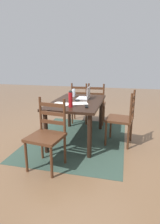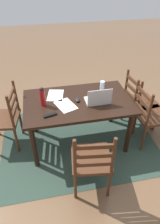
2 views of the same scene
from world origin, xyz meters
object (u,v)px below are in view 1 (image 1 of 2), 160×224
at_px(tv_remote, 86,106).
at_px(chair_left_near, 81,103).
at_px(dining_table, 77,106).
at_px(laptop, 85,96).
at_px(chair_right_near, 47,135).
at_px(chair_far_head, 122,119).
at_px(drinking_glass, 74,93).
at_px(water_bottle, 71,99).
at_px(computer_mouse, 77,100).
at_px(chair_left_far, 95,104).

bearing_deg(tv_remote, chair_left_near, 91.42).
bearing_deg(dining_table, laptop, 159.33).
bearing_deg(chair_right_near, laptop, 168.24).
xyz_separation_m(chair_far_head, tv_remote, (0.39, -0.55, 0.28)).
bearing_deg(chair_right_near, drinking_glass, -179.60).
bearing_deg(water_bottle, dining_table, -178.87).
relative_size(dining_table, chair_right_near, 1.51).
bearing_deg(chair_right_near, chair_far_head, 135.95).
distance_m(laptop, water_bottle, 0.72).
bearing_deg(computer_mouse, water_bottle, 5.20).
relative_size(chair_left_far, tv_remote, 5.59).
height_order(chair_left_near, drinking_glass, chair_left_near).
bearing_deg(chair_left_near, computer_mouse, 9.55).
bearing_deg(chair_left_far, chair_left_near, -90.04).
distance_m(dining_table, tv_remote, 0.48).
distance_m(laptop, computer_mouse, 0.28).
distance_m(chair_far_head, computer_mouse, 0.85).
bearing_deg(drinking_glass, chair_left_far, 150.54).
height_order(chair_left_far, chair_far_head, same).
relative_size(chair_left_near, chair_left_far, 1.00).
relative_size(laptop, tv_remote, 1.89).
relative_size(water_bottle, tv_remote, 1.54).
relative_size(chair_left_far, water_bottle, 3.62).
xyz_separation_m(chair_left_near, chair_right_near, (2.01, 0.00, 0.00)).
relative_size(dining_table, tv_remote, 8.43).
distance_m(drinking_glass, tv_remote, 0.89).
bearing_deg(chair_left_near, chair_far_head, 43.76).
bearing_deg(chair_left_far, computer_mouse, -9.60).
height_order(water_bottle, tv_remote, water_bottle).
xyz_separation_m(chair_left_far, computer_mouse, (1.01, -0.17, 0.29)).
height_order(chair_left_far, chair_right_near, same).
height_order(dining_table, tv_remote, tv_remote).
relative_size(chair_right_near, laptop, 2.95).
bearing_deg(tv_remote, computer_mouse, 107.34).
bearing_deg(water_bottle, laptop, 173.03).
bearing_deg(chair_right_near, tv_remote, 146.00).
height_order(dining_table, chair_left_near, chair_left_near).
height_order(chair_right_near, laptop, laptop).
xyz_separation_m(dining_table, chair_left_near, (-1.01, -0.17, -0.17)).
bearing_deg(drinking_glass, dining_table, 24.55).
bearing_deg(chair_right_near, chair_left_far, 170.39).
bearing_deg(chair_right_near, computer_mouse, 170.39).
xyz_separation_m(chair_left_far, laptop, (0.75, -0.08, 0.33)).
distance_m(chair_left_far, tv_remote, 1.43).
bearing_deg(tv_remote, water_bottle, 179.92).
relative_size(laptop, computer_mouse, 3.22).
xyz_separation_m(dining_table, chair_right_near, (1.01, -0.17, -0.17)).
bearing_deg(chair_left_near, laptop, 19.27).
distance_m(dining_table, chair_left_near, 1.03).
bearing_deg(laptop, dining_table, -20.67).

